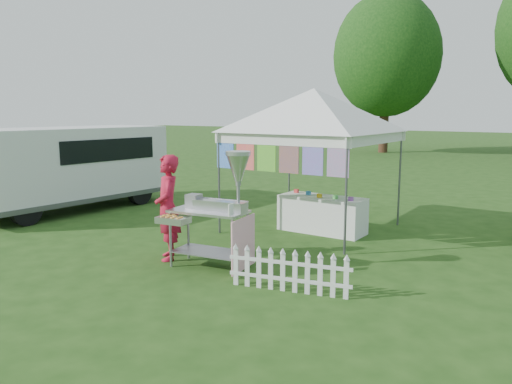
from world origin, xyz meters
The scene contains 8 objects.
ground centered at (0.00, 0.00, 0.00)m, with size 120.00×120.00×0.00m, color #204313.
canopy_main centered at (0.00, 3.49, 2.99)m, with size 4.24×4.24×3.45m.
tree_left centered at (-6.00, 24.00, 5.83)m, with size 6.40×6.40×9.53m.
donut_cart centered at (0.09, 0.19, 1.13)m, with size 1.39×1.13×1.92m.
vendor centered at (-0.98, 0.12, 0.90)m, with size 0.66×0.43×1.81m, color #B51631.
cargo_van centered at (-6.20, 1.96, 1.14)m, with size 2.29×5.18×2.11m.
picket_fence centered at (1.55, -0.08, 0.29)m, with size 1.75×0.46×0.56m.
display_table centered at (0.31, 3.37, 0.38)m, with size 1.80×0.70×0.76m, color white.
Camera 1 is at (4.98, -5.91, 2.53)m, focal length 35.00 mm.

